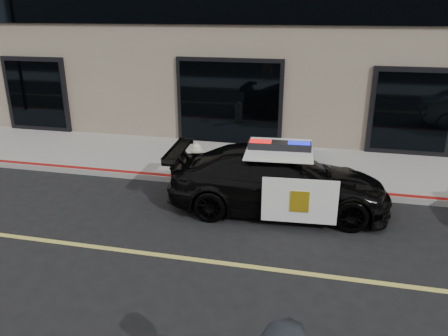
# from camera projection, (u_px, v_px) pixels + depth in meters

# --- Properties ---
(ground) EXTENTS (120.00, 120.00, 0.00)m
(ground) POSITION_uv_depth(u_px,v_px,m) (200.00, 260.00, 7.92)
(ground) COLOR black
(ground) RESTS_ON ground
(sidewalk_n) EXTENTS (60.00, 3.50, 0.15)m
(sidewalk_n) POSITION_uv_depth(u_px,v_px,m) (250.00, 163.00, 12.69)
(sidewalk_n) COLOR gray
(sidewalk_n) RESTS_ON ground
(police_car) EXTENTS (2.66, 5.15, 1.60)m
(police_car) POSITION_uv_depth(u_px,v_px,m) (278.00, 180.00, 9.70)
(police_car) COLOR black
(police_car) RESTS_ON ground
(fire_hydrant) EXTENTS (0.37, 0.51, 0.81)m
(fire_hydrant) POSITION_uv_depth(u_px,v_px,m) (197.00, 159.00, 11.66)
(fire_hydrant) COLOR beige
(fire_hydrant) RESTS_ON sidewalk_n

